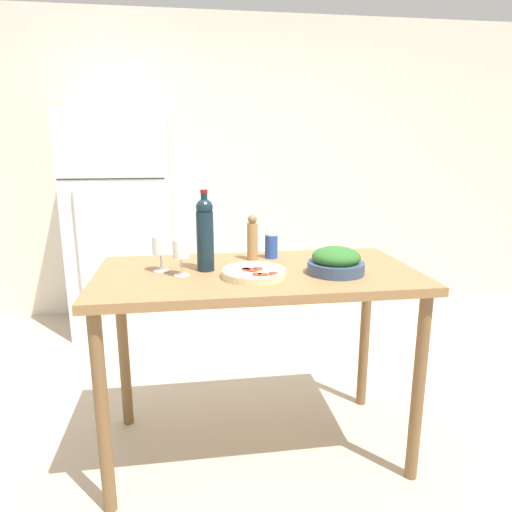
{
  "coord_description": "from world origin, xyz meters",
  "views": [
    {
      "loc": [
        -0.3,
        -2.02,
        1.51
      ],
      "look_at": [
        0.0,
        0.04,
        1.0
      ],
      "focal_mm": 32.0,
      "sensor_mm": 36.0,
      "label": 1
    }
  ],
  "objects_px": {
    "salad_bowl": "(336,262)",
    "salt_canister": "(271,245)",
    "refrigerator": "(121,224)",
    "homemade_pizza": "(254,272)",
    "wine_glass_far": "(160,247)",
    "wine_glass_near": "(181,251)",
    "wine_bottle": "(205,233)",
    "pepper_mill": "(252,238)"
  },
  "relations": [
    {
      "from": "wine_bottle",
      "to": "salad_bowl",
      "type": "distance_m",
      "value": 0.61
    },
    {
      "from": "refrigerator",
      "to": "wine_glass_near",
      "type": "xyz_separation_m",
      "value": [
        0.51,
        -1.83,
        0.17
      ]
    },
    {
      "from": "pepper_mill",
      "to": "homemade_pizza",
      "type": "xyz_separation_m",
      "value": [
        -0.04,
        -0.31,
        -0.09
      ]
    },
    {
      "from": "pepper_mill",
      "to": "salad_bowl",
      "type": "xyz_separation_m",
      "value": [
        0.34,
        -0.31,
        -0.06
      ]
    },
    {
      "from": "refrigerator",
      "to": "homemade_pizza",
      "type": "distance_m",
      "value": 2.06
    },
    {
      "from": "wine_glass_near",
      "to": "wine_glass_far",
      "type": "distance_m",
      "value": 0.13
    },
    {
      "from": "wine_bottle",
      "to": "wine_glass_far",
      "type": "relative_size",
      "value": 2.28
    },
    {
      "from": "wine_glass_far",
      "to": "wine_glass_near",
      "type": "bearing_deg",
      "value": -42.7
    },
    {
      "from": "refrigerator",
      "to": "homemade_pizza",
      "type": "height_order",
      "value": "refrigerator"
    },
    {
      "from": "wine_glass_near",
      "to": "pepper_mill",
      "type": "height_order",
      "value": "pepper_mill"
    },
    {
      "from": "wine_bottle",
      "to": "pepper_mill",
      "type": "height_order",
      "value": "wine_bottle"
    },
    {
      "from": "wine_glass_far",
      "to": "homemade_pizza",
      "type": "relative_size",
      "value": 0.57
    },
    {
      "from": "pepper_mill",
      "to": "salad_bowl",
      "type": "bearing_deg",
      "value": -42.19
    },
    {
      "from": "wine_glass_near",
      "to": "salt_canister",
      "type": "relative_size",
      "value": 1.25
    },
    {
      "from": "refrigerator",
      "to": "homemade_pizza",
      "type": "relative_size",
      "value": 6.16
    },
    {
      "from": "refrigerator",
      "to": "wine_glass_far",
      "type": "height_order",
      "value": "refrigerator"
    },
    {
      "from": "pepper_mill",
      "to": "wine_bottle",
      "type": "bearing_deg",
      "value": -144.86
    },
    {
      "from": "wine_glass_near",
      "to": "wine_glass_far",
      "type": "xyz_separation_m",
      "value": [
        -0.09,
        0.09,
        -0.0
      ]
    },
    {
      "from": "salad_bowl",
      "to": "wine_glass_far",
      "type": "bearing_deg",
      "value": 169.36
    },
    {
      "from": "refrigerator",
      "to": "salad_bowl",
      "type": "relative_size",
      "value": 6.84
    },
    {
      "from": "wine_glass_near",
      "to": "wine_glass_far",
      "type": "height_order",
      "value": "same"
    },
    {
      "from": "refrigerator",
      "to": "wine_glass_near",
      "type": "relative_size",
      "value": 10.76
    },
    {
      "from": "wine_glass_near",
      "to": "salad_bowl",
      "type": "xyz_separation_m",
      "value": [
        0.69,
        -0.06,
        -0.06
      ]
    },
    {
      "from": "wine_glass_far",
      "to": "salad_bowl",
      "type": "relative_size",
      "value": 0.64
    },
    {
      "from": "homemade_pizza",
      "to": "salt_canister",
      "type": "relative_size",
      "value": 2.18
    },
    {
      "from": "homemade_pizza",
      "to": "wine_glass_near",
      "type": "bearing_deg",
      "value": 168.82
    },
    {
      "from": "wine_glass_near",
      "to": "salad_bowl",
      "type": "bearing_deg",
      "value": -5.02
    },
    {
      "from": "wine_bottle",
      "to": "wine_glass_near",
      "type": "relative_size",
      "value": 2.28
    },
    {
      "from": "pepper_mill",
      "to": "salt_canister",
      "type": "xyz_separation_m",
      "value": [
        0.1,
        0.02,
        -0.04
      ]
    },
    {
      "from": "wine_glass_far",
      "to": "wine_bottle",
      "type": "bearing_deg",
      "value": -3.0
    },
    {
      "from": "wine_glass_far",
      "to": "salad_bowl",
      "type": "xyz_separation_m",
      "value": [
        0.79,
        -0.15,
        -0.06
      ]
    },
    {
      "from": "pepper_mill",
      "to": "salt_canister",
      "type": "bearing_deg",
      "value": 12.54
    },
    {
      "from": "refrigerator",
      "to": "wine_glass_near",
      "type": "height_order",
      "value": "refrigerator"
    },
    {
      "from": "salad_bowl",
      "to": "salt_canister",
      "type": "height_order",
      "value": "salt_canister"
    },
    {
      "from": "wine_glass_near",
      "to": "pepper_mill",
      "type": "xyz_separation_m",
      "value": [
        0.35,
        0.25,
        -0.0
      ]
    },
    {
      "from": "refrigerator",
      "to": "wine_glass_far",
      "type": "xyz_separation_m",
      "value": [
        0.42,
        -1.74,
        0.17
      ]
    },
    {
      "from": "homemade_pizza",
      "to": "salt_canister",
      "type": "height_order",
      "value": "salt_canister"
    },
    {
      "from": "refrigerator",
      "to": "homemade_pizza",
      "type": "bearing_deg",
      "value": -66.38
    },
    {
      "from": "pepper_mill",
      "to": "wine_glass_far",
      "type": "bearing_deg",
      "value": -160.34
    },
    {
      "from": "refrigerator",
      "to": "salt_canister",
      "type": "bearing_deg",
      "value": -58.25
    },
    {
      "from": "wine_glass_far",
      "to": "salad_bowl",
      "type": "distance_m",
      "value": 0.8
    },
    {
      "from": "wine_glass_near",
      "to": "pepper_mill",
      "type": "relative_size",
      "value": 0.71
    }
  ]
}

